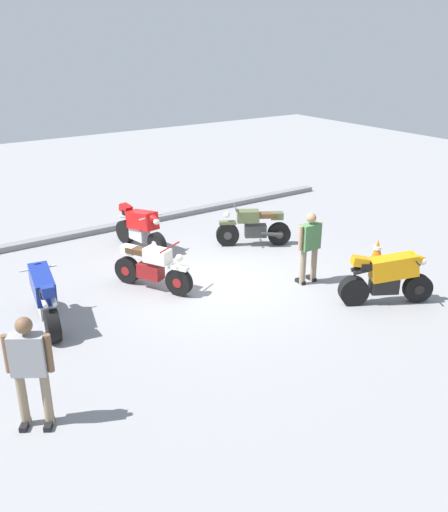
{
  "coord_description": "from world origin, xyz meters",
  "views": [
    {
      "loc": [
        -6.27,
        -9.42,
        5.16
      ],
      "look_at": [
        -0.08,
        -0.39,
        0.75
      ],
      "focal_mm": 38.79,
      "sensor_mm": 36.0,
      "label": 1
    }
  ],
  "objects_px": {
    "motorcycle_cream_vintage": "(152,268)",
    "motorcycle_olive_vintage": "(254,228)",
    "motorcycle_blue_sportbike": "(44,296)",
    "motorcycle_red_sportbike": "(140,227)",
    "motorcycle_orange_sportbike": "(388,276)",
    "traffic_cone": "(377,250)",
    "person_in_green_shirt": "(310,244)",
    "person_in_gray_shirt": "(30,365)"
  },
  "relations": [
    {
      "from": "person_in_gray_shirt",
      "to": "motorcycle_red_sportbike",
      "type": "bearing_deg",
      "value": 174.29
    },
    {
      "from": "motorcycle_red_sportbike",
      "to": "person_in_green_shirt",
      "type": "xyz_separation_m",
      "value": [
        2.11,
        -3.98,
        0.32
      ]
    },
    {
      "from": "motorcycle_blue_sportbike",
      "to": "motorcycle_orange_sportbike",
      "type": "xyz_separation_m",
      "value": [
        6.03,
        -3.06,
        0.0
      ]
    },
    {
      "from": "motorcycle_blue_sportbike",
      "to": "person_in_green_shirt",
      "type": "height_order",
      "value": "person_in_green_shirt"
    },
    {
      "from": "motorcycle_olive_vintage",
      "to": "person_in_gray_shirt",
      "type": "xyz_separation_m",
      "value": [
        -6.88,
        -3.99,
        0.49
      ]
    },
    {
      "from": "motorcycle_olive_vintage",
      "to": "motorcycle_cream_vintage",
      "type": "xyz_separation_m",
      "value": [
        -3.42,
        -0.87,
        0.0
      ]
    },
    {
      "from": "motorcycle_orange_sportbike",
      "to": "person_in_gray_shirt",
      "type": "height_order",
      "value": "person_in_gray_shirt"
    },
    {
      "from": "motorcycle_olive_vintage",
      "to": "motorcycle_orange_sportbike",
      "type": "bearing_deg",
      "value": 123.91
    },
    {
      "from": "motorcycle_orange_sportbike",
      "to": "motorcycle_cream_vintage",
      "type": "bearing_deg",
      "value": 166.56
    },
    {
      "from": "motorcycle_cream_vintage",
      "to": "motorcycle_orange_sportbike",
      "type": "distance_m",
      "value": 4.93
    },
    {
      "from": "motorcycle_blue_sportbike",
      "to": "motorcycle_olive_vintage",
      "type": "bearing_deg",
      "value": -70.22
    },
    {
      "from": "motorcycle_cream_vintage",
      "to": "person_in_green_shirt",
      "type": "xyz_separation_m",
      "value": [
        2.99,
        -1.68,
        0.43
      ]
    },
    {
      "from": "motorcycle_cream_vintage",
      "to": "motorcycle_orange_sportbike",
      "type": "xyz_separation_m",
      "value": [
        3.62,
        -3.34,
        0.11
      ]
    },
    {
      "from": "motorcycle_olive_vintage",
      "to": "motorcycle_blue_sportbike",
      "type": "distance_m",
      "value": 5.94
    },
    {
      "from": "motorcycle_cream_vintage",
      "to": "motorcycle_olive_vintage",
      "type": "bearing_deg",
      "value": 76.83
    },
    {
      "from": "motorcycle_olive_vintage",
      "to": "traffic_cone",
      "type": "relative_size",
      "value": 3.3
    },
    {
      "from": "motorcycle_blue_sportbike",
      "to": "traffic_cone",
      "type": "distance_m",
      "value": 7.82
    },
    {
      "from": "motorcycle_blue_sportbike",
      "to": "person_in_green_shirt",
      "type": "distance_m",
      "value": 5.58
    },
    {
      "from": "motorcycle_red_sportbike",
      "to": "traffic_cone",
      "type": "relative_size",
      "value": 3.69
    },
    {
      "from": "motorcycle_blue_sportbike",
      "to": "person_in_gray_shirt",
      "type": "height_order",
      "value": "person_in_gray_shirt"
    },
    {
      "from": "motorcycle_olive_vintage",
      "to": "person_in_green_shirt",
      "type": "xyz_separation_m",
      "value": [
        -0.43,
        -2.55,
        0.43
      ]
    },
    {
      "from": "motorcycle_blue_sportbike",
      "to": "motorcycle_red_sportbike",
      "type": "xyz_separation_m",
      "value": [
        3.28,
        2.58,
        0.0
      ]
    },
    {
      "from": "motorcycle_blue_sportbike",
      "to": "motorcycle_cream_vintage",
      "type": "relative_size",
      "value": 1.08
    },
    {
      "from": "person_in_green_shirt",
      "to": "person_in_gray_shirt",
      "type": "distance_m",
      "value": 6.61
    },
    {
      "from": "motorcycle_olive_vintage",
      "to": "motorcycle_red_sportbike",
      "type": "xyz_separation_m",
      "value": [
        -2.55,
        1.43,
        0.11
      ]
    },
    {
      "from": "motorcycle_blue_sportbike",
      "to": "motorcycle_cream_vintage",
      "type": "xyz_separation_m",
      "value": [
        2.4,
        0.28,
        -0.11
      ]
    },
    {
      "from": "motorcycle_cream_vintage",
      "to": "motorcycle_orange_sportbike",
      "type": "bearing_deg",
      "value": 19.97
    },
    {
      "from": "motorcycle_orange_sportbike",
      "to": "traffic_cone",
      "type": "bearing_deg",
      "value": 74.52
    },
    {
      "from": "person_in_green_shirt",
      "to": "traffic_cone",
      "type": "bearing_deg",
      "value": -87.96
    },
    {
      "from": "motorcycle_orange_sportbike",
      "to": "person_in_green_shirt",
      "type": "distance_m",
      "value": 1.8
    },
    {
      "from": "motorcycle_blue_sportbike",
      "to": "motorcycle_red_sportbike",
      "type": "height_order",
      "value": "same"
    },
    {
      "from": "motorcycle_olive_vintage",
      "to": "motorcycle_red_sportbike",
      "type": "height_order",
      "value": "motorcycle_red_sportbike"
    },
    {
      "from": "motorcycle_cream_vintage",
      "to": "person_in_green_shirt",
      "type": "height_order",
      "value": "person_in_green_shirt"
    },
    {
      "from": "motorcycle_olive_vintage",
      "to": "traffic_cone",
      "type": "bearing_deg",
      "value": 157.68
    },
    {
      "from": "traffic_cone",
      "to": "motorcycle_orange_sportbike",
      "type": "bearing_deg",
      "value": -134.69
    },
    {
      "from": "motorcycle_blue_sportbike",
      "to": "motorcycle_cream_vintage",
      "type": "height_order",
      "value": "motorcycle_blue_sportbike"
    },
    {
      "from": "motorcycle_olive_vintage",
      "to": "motorcycle_blue_sportbike",
      "type": "relative_size",
      "value": 0.9
    },
    {
      "from": "motorcycle_orange_sportbike",
      "to": "person_in_green_shirt",
      "type": "height_order",
      "value": "person_in_green_shirt"
    },
    {
      "from": "motorcycle_blue_sportbike",
      "to": "person_in_gray_shirt",
      "type": "bearing_deg",
      "value": 168.24
    },
    {
      "from": "person_in_green_shirt",
      "to": "traffic_cone",
      "type": "height_order",
      "value": "person_in_green_shirt"
    },
    {
      "from": "motorcycle_olive_vintage",
      "to": "motorcycle_blue_sportbike",
      "type": "height_order",
      "value": "motorcycle_blue_sportbike"
    },
    {
      "from": "traffic_cone",
      "to": "motorcycle_blue_sportbike",
      "type": "bearing_deg",
      "value": 169.89
    }
  ]
}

